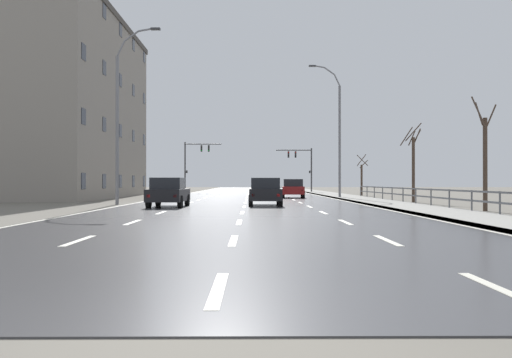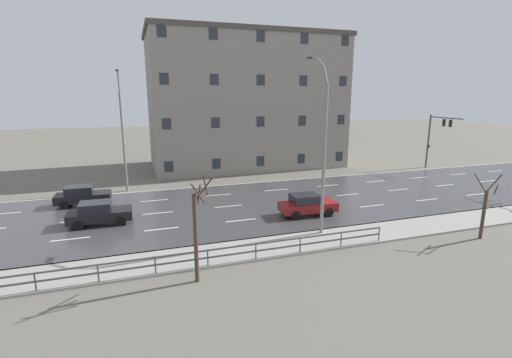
{
  "view_description": "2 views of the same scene",
  "coord_description": "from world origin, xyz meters",
  "px_view_note": "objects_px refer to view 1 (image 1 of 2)",
  "views": [
    {
      "loc": [
        0.42,
        -4.56,
        1.36
      ],
      "look_at": [
        0.82,
        47.48,
        1.63
      ],
      "focal_mm": 37.03,
      "sensor_mm": 36.0,
      "label": 1
    },
    {
      "loc": [
        26.97,
        27.67,
        8.62
      ],
      "look_at": [
        0.0,
        36.69,
        2.06
      ],
      "focal_mm": 25.81,
      "sensor_mm": 36.0,
      "label": 2
    }
  ],
  "objects_px": {
    "street_lamp_left_bank": "(120,118)",
    "traffic_signal_right": "(302,162)",
    "street_lamp_midground": "(338,133)",
    "car_mid_centre": "(169,192)",
    "traffic_signal_left": "(194,158)",
    "brick_building": "(53,107)",
    "car_far_right": "(265,192)",
    "car_near_left": "(293,188)"
  },
  "relations": [
    {
      "from": "street_lamp_left_bank",
      "to": "traffic_signal_right",
      "type": "bearing_deg",
      "value": 67.81
    },
    {
      "from": "street_lamp_midground",
      "to": "traffic_signal_right",
      "type": "height_order",
      "value": "street_lamp_midground"
    },
    {
      "from": "street_lamp_midground",
      "to": "car_mid_centre",
      "type": "bearing_deg",
      "value": -127.46
    },
    {
      "from": "traffic_signal_left",
      "to": "brick_building",
      "type": "bearing_deg",
      "value": -116.14
    },
    {
      "from": "street_lamp_left_bank",
      "to": "traffic_signal_right",
      "type": "height_order",
      "value": "street_lamp_left_bank"
    },
    {
      "from": "brick_building",
      "to": "street_lamp_midground",
      "type": "bearing_deg",
      "value": -5.66
    },
    {
      "from": "street_lamp_left_bank",
      "to": "brick_building",
      "type": "height_order",
      "value": "brick_building"
    },
    {
      "from": "street_lamp_left_bank",
      "to": "traffic_signal_left",
      "type": "xyz_separation_m",
      "value": [
        0.61,
        34.13,
        -0.87
      ]
    },
    {
      "from": "traffic_signal_left",
      "to": "car_far_right",
      "type": "relative_size",
      "value": 1.53
    },
    {
      "from": "street_lamp_midground",
      "to": "car_mid_centre",
      "type": "xyz_separation_m",
      "value": [
        -11.46,
        -14.95,
        -4.54
      ]
    },
    {
      "from": "car_near_left",
      "to": "street_lamp_left_bank",
      "type": "bearing_deg",
      "value": -129.04
    },
    {
      "from": "traffic_signal_left",
      "to": "car_far_right",
      "type": "xyz_separation_m",
      "value": [
        7.98,
        -35.84,
        -3.48
      ]
    },
    {
      "from": "street_lamp_midground",
      "to": "traffic_signal_left",
      "type": "bearing_deg",
      "value": 122.36
    },
    {
      "from": "car_mid_centre",
      "to": "street_lamp_left_bank",
      "type": "bearing_deg",
      "value": 136.64
    },
    {
      "from": "traffic_signal_left",
      "to": "car_mid_centre",
      "type": "height_order",
      "value": "traffic_signal_left"
    },
    {
      "from": "traffic_signal_left",
      "to": "street_lamp_midground",
      "type": "bearing_deg",
      "value": -57.64
    },
    {
      "from": "traffic_signal_right",
      "to": "car_far_right",
      "type": "height_order",
      "value": "traffic_signal_right"
    },
    {
      "from": "car_far_right",
      "to": "car_near_left",
      "type": "distance_m",
      "value": 14.47
    },
    {
      "from": "car_far_right",
      "to": "brick_building",
      "type": "bearing_deg",
      "value": 138.97
    },
    {
      "from": "traffic_signal_left",
      "to": "car_mid_centre",
      "type": "distance_m",
      "value": 37.71
    },
    {
      "from": "car_far_right",
      "to": "street_lamp_midground",
      "type": "bearing_deg",
      "value": 65.24
    },
    {
      "from": "traffic_signal_left",
      "to": "street_lamp_left_bank",
      "type": "bearing_deg",
      "value": -91.02
    },
    {
      "from": "car_near_left",
      "to": "car_mid_centre",
      "type": "bearing_deg",
      "value": -113.46
    },
    {
      "from": "traffic_signal_left",
      "to": "car_far_right",
      "type": "bearing_deg",
      "value": -77.45
    },
    {
      "from": "street_lamp_midground",
      "to": "traffic_signal_right",
      "type": "distance_m",
      "value": 23.22
    },
    {
      "from": "street_lamp_midground",
      "to": "traffic_signal_left",
      "type": "distance_m",
      "value": 26.65
    },
    {
      "from": "street_lamp_midground",
      "to": "car_mid_centre",
      "type": "distance_m",
      "value": 19.38
    },
    {
      "from": "street_lamp_left_bank",
      "to": "car_far_right",
      "type": "xyz_separation_m",
      "value": [
        8.59,
        -1.71,
        -4.35
      ]
    },
    {
      "from": "car_near_left",
      "to": "street_lamp_midground",
      "type": "bearing_deg",
      "value": -10.62
    },
    {
      "from": "traffic_signal_right",
      "to": "car_near_left",
      "type": "xyz_separation_m",
      "value": [
        -2.93,
        -22.29,
        -3.03
      ]
    },
    {
      "from": "street_lamp_left_bank",
      "to": "car_mid_centre",
      "type": "distance_m",
      "value": 6.44
    },
    {
      "from": "car_far_right",
      "to": "brick_building",
      "type": "xyz_separation_m",
      "value": [
        -17.85,
        15.74,
        6.97
      ]
    },
    {
      "from": "traffic_signal_left",
      "to": "brick_building",
      "type": "height_order",
      "value": "brick_building"
    },
    {
      "from": "street_lamp_left_bank",
      "to": "car_mid_centre",
      "type": "bearing_deg",
      "value": -44.26
    },
    {
      "from": "street_lamp_midground",
      "to": "car_far_right",
      "type": "bearing_deg",
      "value": -115.15
    },
    {
      "from": "car_near_left",
      "to": "brick_building",
      "type": "distance_m",
      "value": 21.73
    },
    {
      "from": "traffic_signal_right",
      "to": "traffic_signal_left",
      "type": "height_order",
      "value": "traffic_signal_left"
    },
    {
      "from": "street_lamp_midground",
      "to": "car_near_left",
      "type": "height_order",
      "value": "street_lamp_midground"
    },
    {
      "from": "traffic_signal_right",
      "to": "car_near_left",
      "type": "height_order",
      "value": "traffic_signal_right"
    },
    {
      "from": "car_far_right",
      "to": "car_mid_centre",
      "type": "relative_size",
      "value": 1.0
    },
    {
      "from": "car_far_right",
      "to": "car_near_left",
      "type": "xyz_separation_m",
      "value": [
        2.68,
        14.22,
        0.0
      ]
    },
    {
      "from": "car_near_left",
      "to": "car_far_right",
      "type": "bearing_deg",
      "value": -97.69
    }
  ]
}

